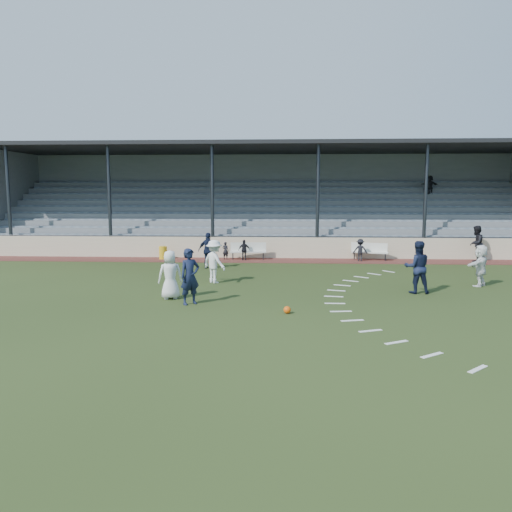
{
  "coord_description": "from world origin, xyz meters",
  "views": [
    {
      "loc": [
        1.05,
        -16.86,
        3.84
      ],
      "look_at": [
        0.0,
        2.5,
        1.3
      ],
      "focal_mm": 35.0,
      "sensor_mm": 36.0,
      "label": 1
    }
  ],
  "objects": [
    {
      "name": "bench_left",
      "position": [
        -0.88,
        10.77,
        0.58
      ],
      "size": [
        2.03,
        0.62,
        0.95
      ],
      "rotation": [
        0.0,
        0.0,
        0.09
      ],
      "color": "silver",
      "rests_on": "cinder_track"
    },
    {
      "name": "retaining_wall",
      "position": [
        0.0,
        11.55,
        0.6
      ],
      "size": [
        34.0,
        0.18,
        1.2
      ],
      "primitive_type": "cube",
      "color": "beige",
      "rests_on": "ground"
    },
    {
      "name": "player_navy_wing",
      "position": [
        -2.64,
        7.54,
        0.89
      ],
      "size": [
        1.09,
        0.55,
        1.78
      ],
      "primitive_type": "imported",
      "rotation": [
        0.0,
        0.0,
        3.03
      ],
      "color": "#131B36",
      "rests_on": "ground"
    },
    {
      "name": "sub_left_far",
      "position": [
        -1.08,
        10.48,
        0.58
      ],
      "size": [
        0.66,
        0.28,
        1.13
      ],
      "primitive_type": "imported",
      "rotation": [
        0.0,
        0.0,
        3.15
      ],
      "color": "black",
      "rests_on": "cinder_track"
    },
    {
      "name": "football",
      "position": [
        1.2,
        -1.48,
        0.12
      ],
      "size": [
        0.23,
        0.23,
        0.23
      ],
      "primitive_type": "sphere",
      "color": "#EF580E",
      "rests_on": "ground"
    },
    {
      "name": "ground",
      "position": [
        0.0,
        0.0,
        0.0
      ],
      "size": [
        90.0,
        90.0,
        0.0
      ],
      "primitive_type": "plane",
      "color": "#283716",
      "rests_on": "ground"
    },
    {
      "name": "player_white_wing",
      "position": [
        -1.81,
        3.65,
        0.9
      ],
      "size": [
        1.33,
        1.27,
        1.81
      ],
      "primitive_type": "imported",
      "rotation": [
        0.0,
        0.0,
        2.44
      ],
      "color": "white",
      "rests_on": "ground"
    },
    {
      "name": "sub_left_near",
      "position": [
        -2.16,
        10.72,
        0.52
      ],
      "size": [
        0.42,
        0.34,
        0.99
      ],
      "primitive_type": "imported",
      "rotation": [
        0.0,
        0.0,
        2.83
      ],
      "color": "black",
      "rests_on": "cinder_track"
    },
    {
      "name": "player_navy_mid",
      "position": [
        6.1,
        1.95,
        0.99
      ],
      "size": [
        0.97,
        0.76,
        1.98
      ],
      "primitive_type": "imported",
      "rotation": [
        0.0,
        0.0,
        3.14
      ],
      "color": "#131B36",
      "rests_on": "ground"
    },
    {
      "name": "bench_right",
      "position": [
        5.86,
        10.95,
        0.58
      ],
      "size": [
        2.03,
        1.05,
        0.95
      ],
      "rotation": [
        0.0,
        0.0,
        -0.31
      ],
      "color": "silver",
      "rests_on": "cinder_track"
    },
    {
      "name": "player_white_back",
      "position": [
        9.03,
        3.5,
        0.85
      ],
      "size": [
        1.41,
        1.51,
        1.69
      ],
      "primitive_type": "imported",
      "rotation": [
        0.0,
        0.0,
        3.99
      ],
      "color": "white",
      "rests_on": "ground"
    },
    {
      "name": "player_white_lead",
      "position": [
        -2.95,
        0.46,
        0.87
      ],
      "size": [
        0.98,
        0.78,
        1.75
      ],
      "primitive_type": "imported",
      "rotation": [
        0.0,
        0.0,
        3.44
      ],
      "color": "white",
      "rests_on": "ground"
    },
    {
      "name": "player_navy_lead",
      "position": [
        -2.09,
        -0.36,
        0.96
      ],
      "size": [
        0.83,
        0.79,
        1.91
      ],
      "primitive_type": "imported",
      "rotation": [
        0.0,
        0.0,
        0.64
      ],
      "color": "#131B36",
      "rests_on": "ground"
    },
    {
      "name": "grandstand",
      "position": [
        0.01,
        16.26,
        2.2
      ],
      "size": [
        34.6,
        9.0,
        6.61
      ],
      "color": "gray",
      "rests_on": "ground"
    },
    {
      "name": "cinder_track",
      "position": [
        0.0,
        10.5,
        0.01
      ],
      "size": [
        34.0,
        2.0,
        0.02
      ],
      "primitive_type": "cube",
      "color": "#562722",
      "rests_on": "ground"
    },
    {
      "name": "penalty_arc",
      "position": [
        4.12,
        0.0,
        0.01
      ],
      "size": [
        3.89,
        14.63,
        0.01
      ],
      "color": "white",
      "rests_on": "ground"
    },
    {
      "name": "sub_right",
      "position": [
        5.28,
        10.49,
        0.63
      ],
      "size": [
        0.83,
        0.53,
        1.21
      ],
      "primitive_type": "imported",
      "rotation": [
        0.0,
        0.0,
        3.03
      ],
      "color": "black",
      "rests_on": "cinder_track"
    },
    {
      "name": "trash_bin",
      "position": [
        -5.7,
        10.7,
        0.38
      ],
      "size": [
        0.45,
        0.45,
        0.72
      ],
      "primitive_type": "cylinder",
      "color": "gold",
      "rests_on": "cinder_track"
    },
    {
      "name": "official",
      "position": [
        11.55,
        10.69,
        0.99
      ],
      "size": [
        1.18,
        1.2,
        1.95
      ],
      "primitive_type": "imported",
      "rotation": [
        0.0,
        0.0,
        3.99
      ],
      "color": "black",
      "rests_on": "cinder_track"
    }
  ]
}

